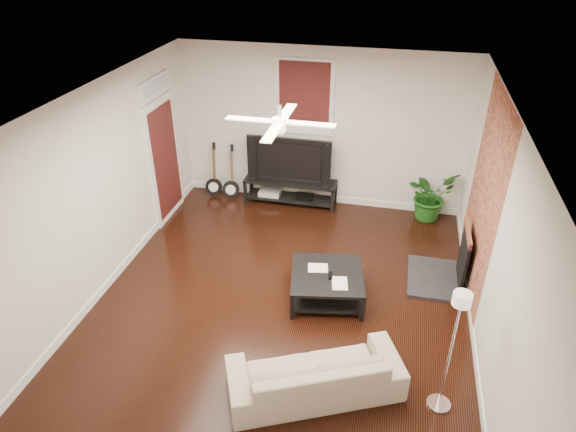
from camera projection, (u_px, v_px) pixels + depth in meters
The scene contains 14 objects.
room at pixel (281, 215), 6.23m from camera, with size 5.01×6.01×2.81m.
brick_accent at pixel (484, 198), 6.60m from camera, with size 0.02×2.20×2.80m, color brown.
fireplace at pixel (449, 255), 7.13m from camera, with size 0.80×1.10×0.92m, color black.
window_back at pixel (304, 97), 8.50m from camera, with size 1.00×0.06×1.30m, color #3F1311.
door_left at pixel (163, 149), 8.37m from camera, with size 0.08×1.00×2.50m, color white.
tv_stand at pixel (290, 192), 9.25m from camera, with size 1.66×0.44×0.47m, color black.
tv at pixel (291, 158), 8.93m from camera, with size 1.49×0.20×0.86m, color black.
coffee_table at pixel (327, 286), 6.94m from camera, with size 0.96×0.96×0.40m, color black.
sofa at pixel (315, 372), 5.52m from camera, with size 1.90×0.74×0.55m, color #C1AC91.
floor_lamp at pixel (450, 353), 5.09m from camera, with size 0.26×0.26×1.55m, color white, non-canonical shape.
potted_plant at pixel (430, 195), 8.69m from camera, with size 0.80×0.70×0.89m, color #1D5A19.
guitar_left at pixel (213, 171), 9.37m from camera, with size 0.32×0.22×1.02m, color black, non-canonical shape.
guitar_right at pixel (230, 173), 9.28m from camera, with size 0.32×0.22×1.02m, color black, non-canonical shape.
ceiling_fan at pixel (280, 122), 5.62m from camera, with size 1.24×1.24×0.32m, color white, non-canonical shape.
Camera 1 is at (1.28, -5.22, 4.56)m, focal length 31.56 mm.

